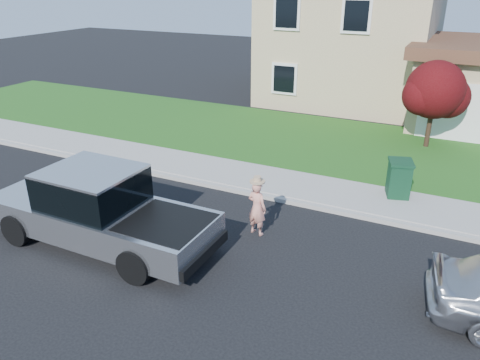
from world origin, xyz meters
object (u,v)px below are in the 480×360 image
object	(u,v)px
woman	(257,207)
ornamental_tree	(436,93)
pickup_truck	(99,210)
trash_bin	(399,178)

from	to	relation	value
woman	ornamental_tree	distance (m)	9.57
woman	pickup_truck	bearing A→B (deg)	45.69
pickup_truck	ornamental_tree	size ratio (longest dim) A/B	1.83
woman	ornamental_tree	size ratio (longest dim) A/B	0.49
woman	trash_bin	bearing A→B (deg)	-116.37
ornamental_tree	woman	bearing A→B (deg)	-110.29
pickup_truck	woman	xyz separation A→B (m)	(3.27, 2.14, -0.16)
woman	trash_bin	xyz separation A→B (m)	(2.95, 3.66, -0.06)
ornamental_tree	trash_bin	size ratio (longest dim) A/B	3.00
ornamental_tree	trash_bin	distance (m)	5.43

